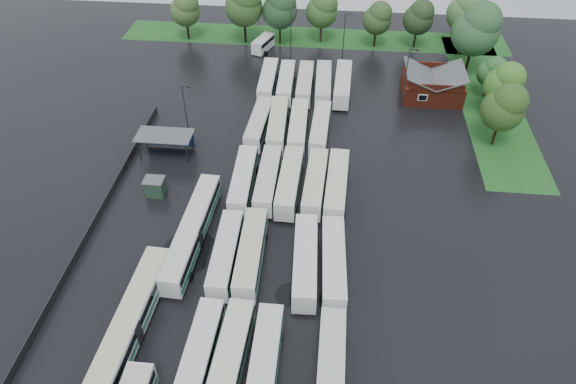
# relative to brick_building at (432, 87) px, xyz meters

# --- Properties ---
(ground) EXTENTS (160.00, 160.00, 0.00)m
(ground) POSITION_rel_brick_building_xyz_m (-24.00, -42.77, -1.87)
(ground) COLOR black
(ground) RESTS_ON ground
(brick_building) EXTENTS (10.07, 8.60, 5.39)m
(brick_building) POSITION_rel_brick_building_xyz_m (0.00, 0.00, 0.00)
(brick_building) COLOR maroon
(brick_building) RESTS_ON ground
(wash_shed) EXTENTS (8.20, 4.20, 3.58)m
(wash_shed) POSITION_rel_brick_building_xyz_m (-41.20, -20.74, 1.12)
(wash_shed) COLOR #2D2D30
(wash_shed) RESTS_ON ground
(utility_hut) EXTENTS (2.70, 2.20, 2.62)m
(utility_hut) POSITION_rel_brick_building_xyz_m (-40.20, -30.17, -0.55)
(utility_hut) COLOR #1F3828
(utility_hut) RESTS_ON ground
(grass_strip_north) EXTENTS (80.00, 10.00, 0.01)m
(grass_strip_north) POSITION_rel_brick_building_xyz_m (-22.00, 22.03, -1.86)
(grass_strip_north) COLOR #1D551C
(grass_strip_north) RESTS_ON ground
(grass_strip_east) EXTENTS (10.00, 50.00, 0.01)m
(grass_strip_east) POSITION_rel_brick_building_xyz_m (10.00, 0.03, -1.86)
(grass_strip_east) COLOR #1D551C
(grass_strip_east) RESTS_ON ground
(west_fence) EXTENTS (0.10, 50.00, 1.20)m
(west_fence) POSITION_rel_brick_building_xyz_m (-46.20, -34.77, -1.27)
(west_fence) COLOR #2D2D30
(west_fence) RESTS_ON ground
(bus_r1c0) EXTENTS (2.85, 12.08, 3.35)m
(bus_r1c0) POSITION_rel_brick_building_xyz_m (-28.21, -55.09, -0.03)
(bus_r1c0) COLOR white
(bus_r1c0) RESTS_ON ground
(bus_r1c1) EXTENTS (3.13, 12.58, 3.48)m
(bus_r1c1) POSITION_rel_brick_building_xyz_m (-25.18, -55.21, 0.05)
(bus_r1c1) COLOR white
(bus_r1c1) RESTS_ON ground
(bus_r1c2) EXTENTS (2.63, 12.06, 3.35)m
(bus_r1c2) POSITION_rel_brick_building_xyz_m (-21.81, -55.17, -0.02)
(bus_r1c2) COLOR white
(bus_r1c2) RESTS_ON ground
(bus_r1c4) EXTENTS (2.64, 12.13, 3.37)m
(bus_r1c4) POSITION_rel_brick_building_xyz_m (-15.47, -55.11, -0.01)
(bus_r1c4) COLOR white
(bus_r1c4) RESTS_ON ground
(bus_r2c0) EXTENTS (2.80, 12.03, 3.33)m
(bus_r2c0) POSITION_rel_brick_building_xyz_m (-28.20, -41.62, -0.03)
(bus_r2c0) COLOR white
(bus_r2c0) RESTS_ON ground
(bus_r2c1) EXTENTS (2.91, 12.48, 3.46)m
(bus_r2c1) POSITION_rel_brick_building_xyz_m (-25.28, -41.30, 0.04)
(bus_r2c1) COLOR white
(bus_r2c1) RESTS_ON ground
(bus_r2c3) EXTENTS (3.28, 12.68, 3.50)m
(bus_r2c3) POSITION_rel_brick_building_xyz_m (-18.89, -41.90, 0.06)
(bus_r2c3) COLOR white
(bus_r2c3) RESTS_ON ground
(bus_r2c4) EXTENTS (3.25, 12.52, 3.45)m
(bus_r2c4) POSITION_rel_brick_building_xyz_m (-15.67, -41.78, 0.03)
(bus_r2c4) COLOR white
(bus_r2c4) RESTS_ON ground
(bus_r3c0) EXTENTS (2.97, 12.35, 3.42)m
(bus_r3c0) POSITION_rel_brick_building_xyz_m (-28.36, -28.26, 0.01)
(bus_r3c0) COLOR white
(bus_r3c0) RESTS_ON ground
(bus_r3c1) EXTENTS (2.65, 12.23, 3.40)m
(bus_r3c1) POSITION_rel_brick_building_xyz_m (-25.04, -27.79, 0.01)
(bus_r3c1) COLOR white
(bus_r3c1) RESTS_ON ground
(bus_r3c2) EXTENTS (2.94, 12.66, 3.51)m
(bus_r3c2) POSITION_rel_brick_building_xyz_m (-22.05, -28.03, 0.06)
(bus_r3c2) COLOR white
(bus_r3c2) RESTS_ON ground
(bus_r3c3) EXTENTS (3.02, 12.27, 3.39)m
(bus_r3c3) POSITION_rel_brick_building_xyz_m (-18.61, -27.90, -0.00)
(bus_r3c3) COLOR white
(bus_r3c3) RESTS_ON ground
(bus_r3c4) EXTENTS (3.14, 12.67, 3.50)m
(bus_r3c4) POSITION_rel_brick_building_xyz_m (-15.70, -28.03, 0.06)
(bus_r3c4) COLOR white
(bus_r3c4) RESTS_ON ground
(bus_r4c0) EXTENTS (3.13, 12.10, 3.34)m
(bus_r4c0) POSITION_rel_brick_building_xyz_m (-28.21, -14.27, -0.03)
(bus_r4c0) COLOR white
(bus_r4c0) RESTS_ON ground
(bus_r4c1) EXTENTS (3.10, 12.53, 3.46)m
(bus_r4c1) POSITION_rel_brick_building_xyz_m (-25.25, -14.33, 0.04)
(bus_r4c1) COLOR white
(bus_r4c1) RESTS_ON ground
(bus_r4c2) EXTENTS (2.85, 12.28, 3.41)m
(bus_r4c2) POSITION_rel_brick_building_xyz_m (-22.02, -14.55, 0.01)
(bus_r4c2) COLOR white
(bus_r4c2) RESTS_ON ground
(bus_r4c3) EXTENTS (2.90, 12.02, 3.33)m
(bus_r4c3) POSITION_rel_brick_building_xyz_m (-18.61, -14.60, -0.04)
(bus_r4c3) COLOR white
(bus_r4c3) RESTS_ON ground
(bus_r5c0) EXTENTS (2.82, 12.22, 3.39)m
(bus_r5c0) POSITION_rel_brick_building_xyz_m (-28.54, -0.71, -0.00)
(bus_r5c0) COLOR white
(bus_r5c0) RESTS_ON ground
(bus_r5c1) EXTENTS (2.87, 12.08, 3.35)m
(bus_r5c1) POSITION_rel_brick_building_xyz_m (-25.32, -1.05, -0.03)
(bus_r5c1) COLOR white
(bus_r5c1) RESTS_ON ground
(bus_r5c2) EXTENTS (2.68, 11.99, 3.33)m
(bus_r5c2) POSITION_rel_brick_building_xyz_m (-22.01, -0.96, -0.03)
(bus_r5c2) COLOR white
(bus_r5c2) RESTS_ON ground
(bus_r5c3) EXTENTS (2.92, 12.41, 3.44)m
(bus_r5c3) POSITION_rel_brick_building_xyz_m (-18.80, -0.86, 0.03)
(bus_r5c3) COLOR white
(bus_r5c3) RESTS_ON ground
(bus_r5c4) EXTENTS (3.05, 12.70, 3.51)m
(bus_r5c4) POSITION_rel_brick_building_xyz_m (-15.42, -0.65, 0.07)
(bus_r5c4) COLOR white
(bus_r5c4) RESTS_ON ground
(artic_bus_west_b) EXTENTS (3.34, 18.44, 3.41)m
(artic_bus_west_b) POSITION_rel_brick_building_xyz_m (-32.95, -38.37, 0.02)
(artic_bus_west_b) COLOR white
(artic_bus_west_b) RESTS_ON ground
(artic_bus_west_c) EXTENTS (3.38, 18.75, 3.46)m
(artic_bus_west_c) POSITION_rel_brick_building_xyz_m (-36.10, -52.10, 0.05)
(artic_bus_west_c) COLOR white
(artic_bus_west_c) RESTS_ON ground
(minibus) EXTENTS (4.14, 6.47, 2.65)m
(minibus) POSITION_rel_brick_building_xyz_m (-31.58, 14.96, -0.39)
(minibus) COLOR white
(minibus) RESTS_ON ground
(tree_north_0) EXTENTS (6.07, 6.07, 10.06)m
(tree_north_0) POSITION_rel_brick_building_xyz_m (-47.71, 18.61, 4.60)
(tree_north_0) COLOR black
(tree_north_0) RESTS_ON ground
(tree_north_1) EXTENTS (7.53, 7.53, 12.47)m
(tree_north_1) POSITION_rel_brick_building_xyz_m (-35.55, 18.16, 6.15)
(tree_north_1) COLOR black
(tree_north_1) RESTS_ON ground
(tree_north_2) EXTENTS (6.97, 6.97, 11.55)m
(tree_north_2) POSITION_rel_brick_building_xyz_m (-28.43, 18.35, 5.57)
(tree_north_2) COLOR black
(tree_north_2) RESTS_ON ground
(tree_north_3) EXTENTS (6.43, 6.43, 10.65)m
(tree_north_3) POSITION_rel_brick_building_xyz_m (-20.15, 20.16, 4.98)
(tree_north_3) COLOR #382C1E
(tree_north_3) RESTS_ON ground
(tree_north_4) EXTENTS (5.68, 5.68, 9.40)m
(tree_north_4) POSITION_rel_brick_building_xyz_m (-9.15, 18.83, 4.18)
(tree_north_4) COLOR black
(tree_north_4) RESTS_ON ground
(tree_north_5) EXTENTS (5.97, 5.97, 9.88)m
(tree_north_5) POSITION_rel_brick_building_xyz_m (-1.14, 19.33, 4.49)
(tree_north_5) COLOR black
(tree_north_5) RESTS_ON ground
(tree_north_6) EXTENTS (7.04, 7.04, 11.66)m
(tree_north_6) POSITION_rel_brick_building_xyz_m (7.79, 20.39, 5.63)
(tree_north_6) COLOR black
(tree_north_6) RESTS_ON ground
(tree_east_0) EXTENTS (6.35, 6.35, 10.52)m
(tree_east_0) POSITION_rel_brick_building_xyz_m (8.12, -13.68, 4.90)
(tree_east_0) COLOR black
(tree_east_0) RESTS_ON ground
(tree_east_1) EXTENTS (5.99, 5.99, 9.92)m
(tree_east_1) POSITION_rel_brick_building_xyz_m (9.94, -5.72, 4.52)
(tree_east_1) COLOR black
(tree_east_1) RESTS_ON ground
(tree_east_2) EXTENTS (4.64, 4.60, 7.62)m
(tree_east_2) POSITION_rel_brick_building_xyz_m (9.61, 0.96, 3.03)
(tree_east_2) COLOR #342010
(tree_east_2) RESTS_ON ground
(tree_east_3) EXTENTS (8.33, 8.33, 13.79)m
(tree_east_3) POSITION_rel_brick_building_xyz_m (7.60, 8.91, 7.01)
(tree_east_3) COLOR black
(tree_east_3) RESTS_ON ground
(tree_east_4) EXTENTS (5.00, 5.00, 8.29)m
(tree_east_4) POSITION_rel_brick_building_xyz_m (7.50, 17.14, 3.46)
(tree_east_4) COLOR black
(tree_east_4) RESTS_ON ground
(lamp_post_ne) EXTENTS (1.66, 0.32, 10.78)m
(lamp_post_ne) POSITION_rel_brick_building_xyz_m (-5.35, -4.43, 4.40)
(lamp_post_ne) COLOR #2D2D30
(lamp_post_ne) RESTS_ON ground
(lamp_post_nw) EXTENTS (1.51, 0.29, 9.82)m
(lamp_post_nw) POSITION_rel_brick_building_xyz_m (-38.54, -17.45, 3.84)
(lamp_post_nw) COLOR #2D2D30
(lamp_post_nw) RESTS_ON ground
(lamp_post_back_w) EXTENTS (1.59, 0.31, 10.34)m
(lamp_post_back_w) POSITION_rel_brick_building_xyz_m (-25.50, 10.77, 4.13)
(lamp_post_back_w) COLOR #2D2D30
(lamp_post_back_w) RESTS_ON ground
(lamp_post_back_e) EXTENTS (1.53, 0.30, 9.93)m
(lamp_post_back_e) POSITION_rel_brick_building_xyz_m (-15.54, 10.98, 3.90)
(lamp_post_back_e) COLOR #2D2D30
(lamp_post_back_e) RESTS_ON ground
(puddle_2) EXTENTS (6.98, 6.98, 0.01)m
(puddle_2) POSITION_rel_brick_building_xyz_m (-33.14, -40.10, -1.86)
(puddle_2) COLOR black
(puddle_2) RESTS_ON ground
(puddle_3) EXTENTS (3.37, 3.37, 0.01)m
(puddle_3) POSITION_rel_brick_building_xyz_m (-20.32, -45.34, -1.86)
(puddle_3) COLOR black
(puddle_3) RESTS_ON ground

